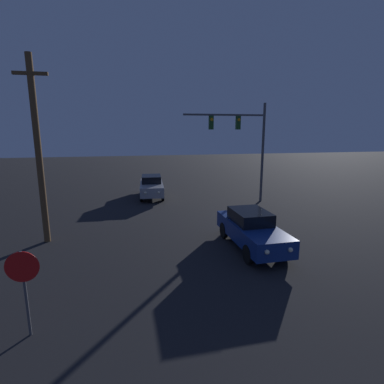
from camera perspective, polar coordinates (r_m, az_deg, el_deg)
name	(u,v)px	position (r m, az deg, el deg)	size (l,w,h in m)	color
car_near	(251,229)	(13.38, 11.26, -6.94)	(1.81, 4.79, 1.62)	navy
car_far	(152,186)	(23.24, -7.72, 1.15)	(1.96, 4.83, 1.62)	#99999E
traffic_signal_mast	(244,137)	(21.21, 9.90, 10.28)	(5.77, 0.30, 6.88)	#4C4C51
stop_sign	(24,277)	(8.55, -29.43, -13.98)	(0.78, 0.07, 2.25)	#4C4C51
utility_pole	(38,150)	(14.77, -27.25, 7.19)	(1.38, 0.28, 8.19)	brown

